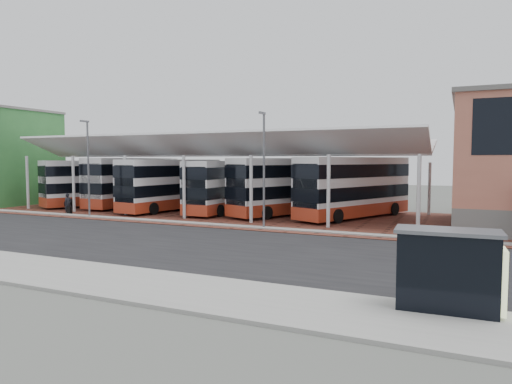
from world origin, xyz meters
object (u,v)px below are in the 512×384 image
at_px(bus_0, 100,183).
at_px(bus_4, 288,187).
at_px(bus_2, 172,185).
at_px(bus_3, 227,186).
at_px(bus_5, 354,188).
at_px(pedestrian, 68,204).
at_px(bus_1, 134,182).
at_px(bus_shelter, 457,262).

height_order(bus_0, bus_4, bus_4).
bearing_deg(bus_2, bus_3, 18.06).
bearing_deg(bus_3, bus_0, -177.00).
relative_size(bus_3, bus_4, 0.95).
xyz_separation_m(bus_5, pedestrian, (-23.49, -7.86, -1.57)).
relative_size(bus_1, bus_4, 1.01).
distance_m(pedestrian, bus_shelter, 34.75).
bearing_deg(bus_shelter, bus_4, 119.35).
height_order(bus_1, bus_5, bus_5).
relative_size(bus_5, pedestrian, 6.71).
height_order(bus_1, bus_4, bus_1).
xyz_separation_m(bus_2, bus_shelter, (25.03, -21.22, -0.73)).
bearing_deg(bus_5, pedestrian, -137.03).
relative_size(bus_2, pedestrian, 6.58).
xyz_separation_m(bus_1, bus_5, (22.85, -0.22, 0.02)).
distance_m(bus_5, pedestrian, 24.82).
distance_m(bus_1, bus_2, 6.02).
distance_m(bus_2, bus_4, 11.41).
xyz_separation_m(bus_0, bus_3, (14.72, 0.47, -0.01)).
height_order(bus_3, bus_5, bus_5).
distance_m(bus_3, bus_4, 5.86).
relative_size(bus_4, bus_shelter, 3.72).
relative_size(pedestrian, bus_shelter, 0.56).
bearing_deg(bus_0, bus_1, 43.37).
bearing_deg(bus_5, bus_3, -153.20).
relative_size(bus_0, bus_shelter, 3.57).
bearing_deg(bus_2, bus_shelter, -31.52).
bearing_deg(bus_2, bus_5, 13.36).
height_order(bus_3, pedestrian, bus_3).
distance_m(bus_0, bus_4, 20.59).
xyz_separation_m(bus_0, bus_4, (20.57, 0.77, 0.10)).
height_order(bus_0, bus_5, bus_5).
bearing_deg(bus_3, bus_5, 3.50).
height_order(bus_5, pedestrian, bus_5).
height_order(bus_0, bus_2, bus_2).
bearing_deg(bus_shelter, bus_2, 137.66).
bearing_deg(bus_4, bus_3, -152.41).
distance_m(bus_4, bus_shelter, 26.27).
distance_m(bus_0, bus_3, 14.72).
bearing_deg(bus_shelter, bus_1, 141.46).
relative_size(bus_3, pedestrian, 6.30).
xyz_separation_m(bus_3, pedestrian, (-11.92, -7.39, -1.42)).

